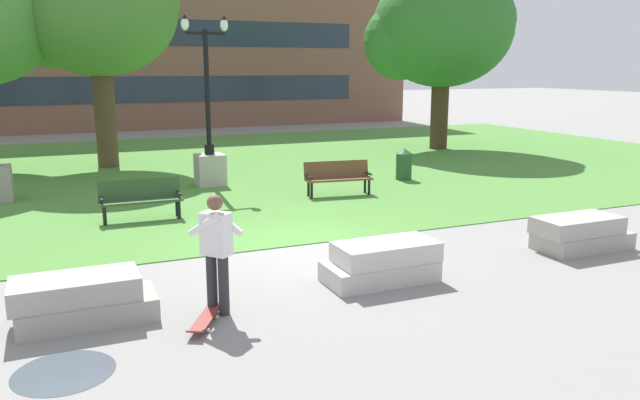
% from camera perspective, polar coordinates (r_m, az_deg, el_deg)
% --- Properties ---
extents(ground_plane, '(140.00, 140.00, 0.00)m').
position_cam_1_polar(ground_plane, '(12.13, -2.07, -4.22)').
color(ground_plane, gray).
extents(grass_lawn, '(40.00, 20.00, 0.02)m').
position_cam_1_polar(grass_lawn, '(21.54, -11.84, 2.77)').
color(grass_lawn, '#4C8438').
rests_on(grass_lawn, ground).
extents(concrete_block_center, '(1.86, 0.90, 0.64)m').
position_cam_1_polar(concrete_block_center, '(9.16, -20.89, -8.52)').
color(concrete_block_center, '#9E9991').
rests_on(concrete_block_center, ground).
extents(concrete_block_left, '(1.84, 0.90, 0.64)m').
position_cam_1_polar(concrete_block_left, '(10.18, 5.74, -5.70)').
color(concrete_block_left, '#BCB7B2').
rests_on(concrete_block_left, ground).
extents(concrete_block_right, '(1.89, 0.90, 0.64)m').
position_cam_1_polar(concrete_block_right, '(12.83, 22.67, -2.84)').
color(concrete_block_right, '#9E9991').
rests_on(concrete_block_right, ground).
extents(person_skateboarder, '(0.74, 0.53, 1.71)m').
position_cam_1_polar(person_skateboarder, '(8.74, -9.45, -4.24)').
color(person_skateboarder, '#28282D').
rests_on(person_skateboarder, ground).
extents(skateboard, '(0.67, 0.99, 0.14)m').
position_cam_1_polar(skateboard, '(8.66, -10.49, -10.67)').
color(skateboard, maroon).
rests_on(skateboard, ground).
extents(puddle, '(1.14, 1.14, 0.01)m').
position_cam_1_polar(puddle, '(7.91, -22.37, -14.36)').
color(puddle, '#47515B').
rests_on(puddle, ground).
extents(park_bench_near_left, '(1.81, 0.58, 0.90)m').
position_cam_1_polar(park_bench_near_left, '(14.58, -16.08, 0.27)').
color(park_bench_near_left, '#284723').
rests_on(park_bench_near_left, grass_lawn).
extents(park_bench_far_left, '(1.85, 0.76, 0.90)m').
position_cam_1_polar(park_bench_far_left, '(16.74, 1.64, 2.23)').
color(park_bench_far_left, brown).
rests_on(park_bench_far_left, grass_lawn).
extents(lamp_post_center, '(1.32, 0.80, 4.80)m').
position_cam_1_polar(lamp_post_center, '(18.37, -10.07, 4.39)').
color(lamp_post_center, '#ADA89E').
rests_on(lamp_post_center, grass_lawn).
extents(tree_far_left, '(5.47, 5.21, 7.48)m').
position_cam_1_polar(tree_far_left, '(22.70, -19.83, 15.96)').
color(tree_far_left, '#4C3823').
rests_on(tree_far_left, grass_lawn).
extents(tree_near_left, '(5.96, 5.68, 7.38)m').
position_cam_1_polar(tree_near_left, '(26.66, 11.00, 15.11)').
color(tree_near_left, '#42301E').
rests_on(tree_near_left, grass_lawn).
extents(trash_bin, '(0.49, 0.49, 0.96)m').
position_cam_1_polar(trash_bin, '(19.22, 7.68, 3.30)').
color(trash_bin, '#234C28').
rests_on(trash_bin, grass_lawn).
extents(building_facade_distant, '(31.12, 1.03, 10.92)m').
position_cam_1_polar(building_facade_distant, '(35.80, -15.37, 14.96)').
color(building_facade_distant, brown).
rests_on(building_facade_distant, ground).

